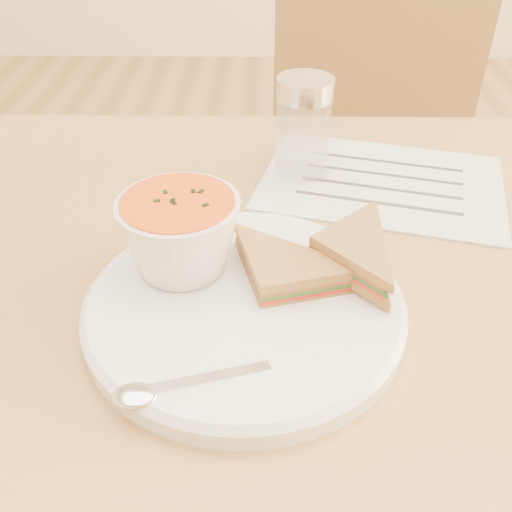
# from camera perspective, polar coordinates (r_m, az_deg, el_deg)

# --- Properties ---
(dining_table) EXTENTS (1.00, 0.70, 0.75)m
(dining_table) POSITION_cam_1_polar(r_m,az_deg,el_deg) (0.86, 7.90, -20.27)
(dining_table) COLOR brown
(dining_table) RESTS_ON floor
(chair_far) EXTENTS (0.46, 0.46, 0.96)m
(chair_far) POSITION_cam_1_polar(r_m,az_deg,el_deg) (1.19, 11.46, 4.86)
(chair_far) COLOR brown
(chair_far) RESTS_ON floor
(plate) EXTENTS (0.30, 0.30, 0.02)m
(plate) POSITION_cam_1_polar(r_m,az_deg,el_deg) (0.51, -1.17, -5.16)
(plate) COLOR white
(plate) RESTS_ON dining_table
(soup_bowl) EXTENTS (0.12, 0.12, 0.08)m
(soup_bowl) POSITION_cam_1_polar(r_m,az_deg,el_deg) (0.51, -7.52, 1.78)
(soup_bowl) COLOR white
(soup_bowl) RESTS_ON plate
(sandwich_half_a) EXTENTS (0.12, 0.12, 0.03)m
(sandwich_half_a) POSITION_cam_1_polar(r_m,az_deg,el_deg) (0.48, 0.41, -4.55)
(sandwich_half_a) COLOR #A8853B
(sandwich_half_a) RESTS_ON plate
(sandwich_half_b) EXTENTS (0.13, 0.13, 0.03)m
(sandwich_half_b) POSITION_cam_1_polar(r_m,az_deg,el_deg) (0.52, 5.29, 0.66)
(sandwich_half_b) COLOR #A8853B
(sandwich_half_b) RESTS_ON plate
(spoon) EXTENTS (0.17, 0.08, 0.01)m
(spoon) POSITION_cam_1_polar(r_m,az_deg,el_deg) (0.43, -5.48, -12.32)
(spoon) COLOR silver
(spoon) RESTS_ON plate
(paper_menu) EXTENTS (0.33, 0.27, 0.00)m
(paper_menu) POSITION_cam_1_polar(r_m,az_deg,el_deg) (0.72, 12.43, 7.22)
(paper_menu) COLOR silver
(paper_menu) RESTS_ON dining_table
(condiment_shaker) EXTENTS (0.08, 0.08, 0.12)m
(condiment_shaker) POSITION_cam_1_polar(r_m,az_deg,el_deg) (0.70, 4.73, 12.64)
(condiment_shaker) COLOR silver
(condiment_shaker) RESTS_ON dining_table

